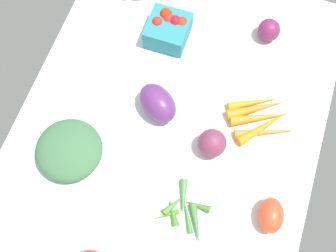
% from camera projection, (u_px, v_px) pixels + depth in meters
% --- Properties ---
extents(tablecloth, '(1.04, 0.76, 0.02)m').
position_uv_depth(tablecloth, '(168.00, 130.00, 1.12)').
color(tablecloth, white).
rests_on(tablecloth, ground).
extents(okra_pile, '(0.14, 0.14, 0.02)m').
position_uv_depth(okra_pile, '(184.00, 210.00, 1.02)').
color(okra_pile, '#588330').
rests_on(okra_pile, tablecloth).
extents(red_onion_center, '(0.06, 0.06, 0.06)m').
position_uv_depth(red_onion_center, '(269.00, 30.00, 1.18)').
color(red_onion_center, '#782552').
rests_on(red_onion_center, tablecloth).
extents(red_onion_near_basket, '(0.07, 0.07, 0.07)m').
position_uv_depth(red_onion_near_basket, '(212.00, 143.00, 1.05)').
color(red_onion_near_basket, '#793451').
rests_on(red_onion_near_basket, tablecloth).
extents(eggplant, '(0.13, 0.14, 0.08)m').
position_uv_depth(eggplant, '(158.00, 103.00, 1.09)').
color(eggplant, '#643073').
rests_on(eggplant, tablecloth).
extents(berry_basket, '(0.11, 0.11, 0.08)m').
position_uv_depth(berry_basket, '(168.00, 29.00, 1.17)').
color(berry_basket, teal).
rests_on(berry_basket, tablecloth).
extents(carrot_bunch, '(0.17, 0.20, 0.03)m').
position_uv_depth(carrot_bunch, '(261.00, 117.00, 1.10)').
color(carrot_bunch, orange).
rests_on(carrot_bunch, tablecloth).
extents(leafy_greens_clump, '(0.19, 0.19, 0.06)m').
position_uv_depth(leafy_greens_clump, '(69.00, 150.00, 1.05)').
color(leafy_greens_clump, '#3F6E46').
rests_on(leafy_greens_clump, tablecloth).
extents(roma_tomato, '(0.09, 0.07, 0.06)m').
position_uv_depth(roma_tomato, '(271.00, 215.00, 1.00)').
color(roma_tomato, '#E54B2A').
rests_on(roma_tomato, tablecloth).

